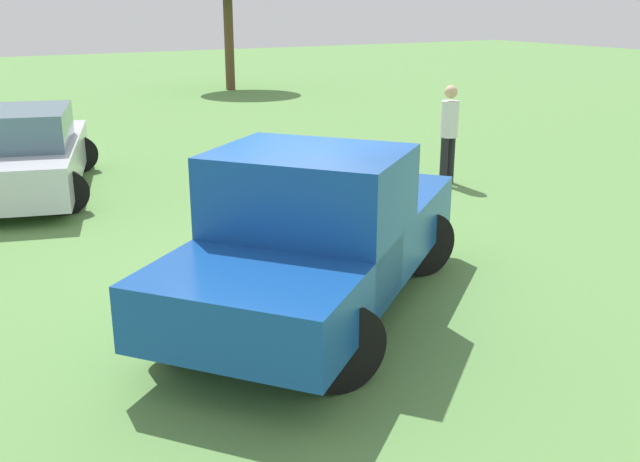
% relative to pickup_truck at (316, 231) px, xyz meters
% --- Properties ---
extents(ground_plane, '(80.00, 80.00, 0.00)m').
position_rel_pickup_truck_xyz_m(ground_plane, '(0.06, 0.82, -0.94)').
color(ground_plane, '#5B8C47').
extents(pickup_truck, '(4.77, 4.38, 1.81)m').
position_rel_pickup_truck_xyz_m(pickup_truck, '(0.00, 0.00, 0.00)').
color(pickup_truck, black).
rests_on(pickup_truck, ground_plane).
extents(sedan_near, '(3.05, 4.92, 1.49)m').
position_rel_pickup_truck_xyz_m(sedan_near, '(-1.91, 6.89, -0.24)').
color(sedan_near, black).
rests_on(sedan_near, ground_plane).
extents(person_bystander, '(0.39, 0.39, 1.78)m').
position_rel_pickup_truck_xyz_m(person_bystander, '(4.90, 3.87, 0.08)').
color(person_bystander, black).
rests_on(person_bystander, ground_plane).
extents(traffic_cone, '(0.32, 0.32, 0.55)m').
position_rel_pickup_truck_xyz_m(traffic_cone, '(3.48, 4.89, -0.66)').
color(traffic_cone, orange).
rests_on(traffic_cone, ground_plane).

